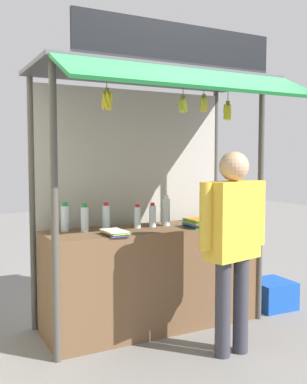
{
  "coord_description": "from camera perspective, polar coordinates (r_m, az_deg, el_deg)",
  "views": [
    {
      "loc": [
        -2.03,
        -3.86,
        1.68
      ],
      "look_at": [
        0.0,
        0.0,
        1.34
      ],
      "focal_mm": 42.02,
      "sensor_mm": 36.0,
      "label": 1
    }
  ],
  "objects": [
    {
      "name": "banana_bunch_inner_right",
      "position": [
        4.05,
        3.76,
        10.92
      ],
      "size": [
        0.09,
        0.09,
        0.27
      ],
      "color": "#332D23"
    },
    {
      "name": "water_bottle_left",
      "position": [
        4.26,
        -11.16,
        -3.24
      ],
      "size": [
        0.08,
        0.08,
        0.27
      ],
      "color": "silver",
      "rests_on": "stall_counter"
    },
    {
      "name": "stall_structure",
      "position": [
        4.48,
        -0.8,
        4.74
      ],
      "size": [
        2.33,
        1.53,
        2.82
      ],
      "color": "#4C4742",
      "rests_on": "ground"
    },
    {
      "name": "magazine_stack_far_right",
      "position": [
        4.43,
        5.69,
        -3.95
      ],
      "size": [
        0.24,
        0.27,
        0.09
      ],
      "color": "green",
      "rests_on": "stall_counter"
    },
    {
      "name": "banana_bunch_leftmost",
      "position": [
        4.17,
        6.41,
        11.02
      ],
      "size": [
        0.09,
        0.09,
        0.25
      ],
      "color": "#332D23"
    },
    {
      "name": "ground_plane",
      "position": [
        4.67,
        0.0,
        -16.63
      ],
      "size": [
        20.0,
        20.0,
        0.0
      ],
      "primitive_type": "plane",
      "color": "slate"
    },
    {
      "name": "water_bottle_front_left",
      "position": [
        4.44,
        -0.12,
        -3.01
      ],
      "size": [
        0.07,
        0.07,
        0.24
      ],
      "color": "silver",
      "rests_on": "stall_counter"
    },
    {
      "name": "vendor_person",
      "position": [
        3.83,
        10.05,
        -5.22
      ],
      "size": [
        0.65,
        0.3,
        1.73
      ],
      "rotation": [
        0.0,
        0.0,
        3.35
      ],
      "color": "#383842",
      "rests_on": "ground"
    },
    {
      "name": "banana_bunch_inner_left",
      "position": [
        3.73,
        -5.93,
        11.51
      ],
      "size": [
        0.11,
        0.1,
        0.29
      ],
      "color": "#332D23"
    },
    {
      "name": "water_bottle_mid_right",
      "position": [
        4.32,
        -6.04,
        -3.13
      ],
      "size": [
        0.07,
        0.07,
        0.26
      ],
      "color": "silver",
      "rests_on": "stall_counter"
    },
    {
      "name": "water_bottle_rear_center",
      "position": [
        4.21,
        -8.73,
        -3.36
      ],
      "size": [
        0.07,
        0.07,
        0.26
      ],
      "color": "silver",
      "rests_on": "stall_counter"
    },
    {
      "name": "banana_bunch_rightmost",
      "position": [
        4.32,
        9.38,
        10.03
      ],
      "size": [
        0.09,
        0.1,
        0.32
      ],
      "color": "#332D23"
    },
    {
      "name": "water_bottle_front_right",
      "position": [
        4.38,
        -2.04,
        -3.17
      ],
      "size": [
        0.07,
        0.07,
        0.23
      ],
      "color": "silver",
      "rests_on": "stall_counter"
    },
    {
      "name": "magazine_stack_center",
      "position": [
        4.01,
        -4.92,
        -5.14
      ],
      "size": [
        0.21,
        0.28,
        0.04
      ],
      "color": "blue",
      "rests_on": "stall_counter"
    },
    {
      "name": "stall_counter",
      "position": [
        4.52,
        0.0,
        -10.75
      ],
      "size": [
        2.13,
        0.64,
        0.99
      ],
      "primitive_type": "cube",
      "color": "brown",
      "rests_on": "ground"
    },
    {
      "name": "water_bottle_far_left",
      "position": [
        4.52,
        1.57,
        -2.49
      ],
      "size": [
        0.09,
        0.09,
        0.31
      ],
      "color": "silver",
      "rests_on": "stall_counter"
    },
    {
      "name": "magazine_stack_right",
      "position": [
        4.76,
        9.55,
        -3.65
      ],
      "size": [
        0.28,
        0.32,
        0.05
      ],
      "color": "red",
      "rests_on": "stall_counter"
    },
    {
      "name": "plastic_crate",
      "position": [
        5.31,
        14.71,
        -12.42
      ],
      "size": [
        0.45,
        0.45,
        0.3
      ],
      "primitive_type": "cube",
      "rotation": [
        0.0,
        0.0,
        -0.03
      ],
      "color": "#194CB2",
      "rests_on": "ground"
    }
  ]
}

